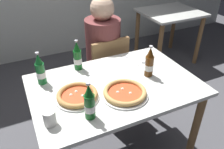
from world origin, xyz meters
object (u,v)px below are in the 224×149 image
Objects in this scene: dining_table_background at (169,22)px; paper_cup at (50,118)px; diner_seated at (103,59)px; beer_bottle_center at (78,57)px; beer_bottle_extra at (149,63)px; napkin_with_cutlery at (133,60)px; beer_bottle_right at (40,71)px; chair_behind_table at (106,70)px; beer_bottle_left at (90,103)px; dining_table_main at (115,96)px; pizza_margherita_near at (125,93)px; pizza_marinara_far at (77,95)px.

dining_table_background is 8.42× the size of paper_cup.
beer_bottle_center is (-0.36, -0.34, 0.27)m from diner_seated.
dining_table_background is 3.24× the size of beer_bottle_extra.
paper_cup is (-0.80, -0.46, 0.04)m from napkin_with_cutlery.
napkin_with_cutlery is at bearing 0.95° from beer_bottle_right.
chair_behind_table is 3.44× the size of beer_bottle_left.
beer_bottle_left is at bearing -139.36° from dining_table_background.
chair_behind_table is 0.60m from beer_bottle_center.
chair_behind_table reaches higher than dining_table_main.
dining_table_background is 2.20m from beer_bottle_right.
beer_bottle_right is at bearing 111.19° from beer_bottle_left.
beer_bottle_center is at bearing 35.06° from chair_behind_table.
beer_bottle_center is (-0.17, 0.47, 0.08)m from pizza_margherita_near.
beer_bottle_left is at bearing -156.65° from beer_bottle_extra.
pizza_margherita_near reaches higher than dining_table_main.
dining_table_background is (1.27, 0.64, 0.11)m from chair_behind_table.
dining_table_main is 12.63× the size of paper_cup.
pizza_marinara_far is at bearing -143.70° from dining_table_background.
pizza_margherita_near is (-0.19, -0.81, 0.19)m from diner_seated.
napkin_with_cutlery is (0.01, 0.25, -0.10)m from beer_bottle_extra.
beer_bottle_center reaches higher than napkin_with_cutlery.
beer_bottle_left is (-0.48, -0.86, 0.37)m from chair_behind_table.
pizza_marinara_far is (-0.30, 0.11, 0.00)m from pizza_margherita_near.
beer_bottle_extra is 0.27m from napkin_with_cutlery.
chair_behind_table is at bearing -85.01° from diner_seated.
dining_table_background is at bearing 40.64° from beer_bottle_left.
beer_bottle_right is (-0.47, 0.39, 0.08)m from pizza_margherita_near.
pizza_marinara_far is (-1.76, -1.30, 0.18)m from dining_table_background.
dining_table_main is at bearing -106.09° from diner_seated.
beer_bottle_center is (0.13, 0.36, 0.08)m from pizza_marinara_far.
beer_bottle_left is (-0.28, -0.25, 0.22)m from dining_table_main.
chair_behind_table is at bearing 53.02° from pizza_marinara_far.
beer_bottle_extra reaches higher than napkin_with_cutlery.
pizza_marinara_far reaches higher than napkin_with_cutlery.
dining_table_background is at bearing 27.68° from beer_bottle_right.
dining_table_main is 0.99× the size of diner_seated.
dining_table_background is 2.32m from beer_bottle_left.
diner_seated is 12.73× the size of paper_cup.
pizza_margherita_near is at bearing -125.90° from napkin_with_cutlery.
chair_behind_table is 1.05m from beer_bottle_left.
beer_bottle_right is 2.60× the size of paper_cup.
pizza_margherita_near is at bearing -136.28° from dining_table_background.
chair_behind_table is 0.85m from beer_bottle_right.
diner_seated is 1.06m from beer_bottle_left.
beer_bottle_extra is at bearing 94.35° from chair_behind_table.
pizza_marinara_far is at bearing -58.02° from beer_bottle_right.
beer_bottle_center is (-0.17, 0.32, 0.22)m from dining_table_main.
beer_bottle_left is 1.00× the size of beer_bottle_extra.
pizza_marinara_far is at bearing 93.84° from beer_bottle_left.
napkin_with_cutlery is (0.29, 0.40, -0.02)m from pizza_margherita_near.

